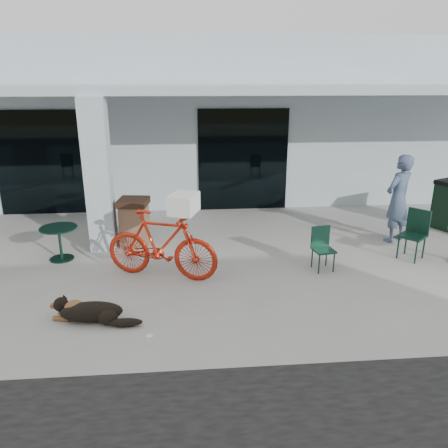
{
  "coord_description": "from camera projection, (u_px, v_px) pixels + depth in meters",
  "views": [
    {
      "loc": [
        0.3,
        -6.57,
        3.46
      ],
      "look_at": [
        0.92,
        0.71,
        1.0
      ],
      "focal_mm": 35.0,
      "sensor_mm": 36.0,
      "label": 1
    }
  ],
  "objects": [
    {
      "name": "ground",
      "position": [
        173.0,
        296.0,
        7.28
      ],
      "size": [
        80.0,
        80.0,
        0.0
      ],
      "primitive_type": "plane",
      "color": "#ACAAA2",
      "rests_on": "ground"
    },
    {
      "name": "building",
      "position": [
        177.0,
        116.0,
        14.59
      ],
      "size": [
        22.0,
        7.0,
        4.5
      ],
      "primitive_type": "cube",
      "color": "silver",
      "rests_on": "ground"
    },
    {
      "name": "storefront_glass_left",
      "position": [
        52.0,
        163.0,
        11.3
      ],
      "size": [
        2.8,
        0.06,
        2.7
      ],
      "primitive_type": "cube",
      "color": "black",
      "rests_on": "ground"
    },
    {
      "name": "storefront_glass_right",
      "position": [
        243.0,
        160.0,
        11.7
      ],
      "size": [
        2.4,
        0.06,
        2.7
      ],
      "primitive_type": "cube",
      "color": "black",
      "rests_on": "ground"
    },
    {
      "name": "column",
      "position": [
        98.0,
        176.0,
        8.84
      ],
      "size": [
        0.5,
        0.5,
        3.12
      ],
      "primitive_type": "cube",
      "color": "silver",
      "rests_on": "ground"
    },
    {
      "name": "overhang",
      "position": [
        171.0,
        89.0,
        9.66
      ],
      "size": [
        22.0,
        2.8,
        0.18
      ],
      "primitive_type": "cube",
      "color": "silver",
      "rests_on": "column"
    },
    {
      "name": "bicycle",
      "position": [
        161.0,
        245.0,
        7.78
      ],
      "size": [
        2.17,
        1.25,
        1.26
      ],
      "primitive_type": "imported",
      "rotation": [
        0.0,
        0.0,
        1.23
      ],
      "color": "#AD200E",
      "rests_on": "ground"
    },
    {
      "name": "laundry_basket",
      "position": [
        184.0,
        204.0,
        7.42
      ],
      "size": [
        0.58,
        0.67,
        0.33
      ],
      "primitive_type": "cube",
      "rotation": [
        0.0,
        0.0,
        1.23
      ],
      "color": "white",
      "rests_on": "bicycle"
    },
    {
      "name": "dog",
      "position": [
        91.0,
        311.0,
        6.47
      ],
      "size": [
        1.12,
        0.6,
        0.35
      ],
      "primitive_type": null,
      "rotation": [
        0.0,
        0.0,
        -0.24
      ],
      "color": "black",
      "rests_on": "ground"
    },
    {
      "name": "cup_near_dog",
      "position": [
        150.0,
        339.0,
        5.97
      ],
      "size": [
        0.12,
        0.12,
        0.11
      ],
      "primitive_type": "cylinder",
      "rotation": [
        0.0,
        0.0,
        0.36
      ],
      "color": "white",
      "rests_on": "ground"
    },
    {
      "name": "cafe_table_near",
      "position": [
        60.0,
        243.0,
        8.64
      ],
      "size": [
        0.82,
        0.82,
        0.68
      ],
      "primitive_type": null,
      "rotation": [
        0.0,
        0.0,
        -0.15
      ],
      "color": "#113125",
      "rests_on": "ground"
    },
    {
      "name": "cafe_chair_far_a",
      "position": [
        324.0,
        249.0,
        8.14
      ],
      "size": [
        0.43,
        0.46,
        0.82
      ],
      "primitive_type": null,
      "rotation": [
        0.0,
        0.0,
        0.16
      ],
      "color": "#113125",
      "rests_on": "ground"
    },
    {
      "name": "cafe_chair_far_b",
      "position": [
        413.0,
        235.0,
        8.63
      ],
      "size": [
        0.66,
        0.66,
        0.99
      ],
      "primitive_type": null,
      "rotation": [
        0.0,
        0.0,
        -0.88
      ],
      "color": "#113125",
      "rests_on": "ground"
    },
    {
      "name": "person",
      "position": [
        398.0,
        199.0,
        9.45
      ],
      "size": [
        0.84,
        0.76,
        1.93
      ],
      "primitive_type": "imported",
      "rotation": [
        0.0,
        0.0,
        3.68
      ],
      "color": "#435471",
      "rests_on": "ground"
    },
    {
      "name": "trash_receptacle",
      "position": [
        135.0,
        222.0,
        9.34
      ],
      "size": [
        0.68,
        0.68,
        1.03
      ],
      "primitive_type": null,
      "rotation": [
        0.0,
        0.0,
        -0.13
      ],
      "color": "brown",
      "rests_on": "ground"
    }
  ]
}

